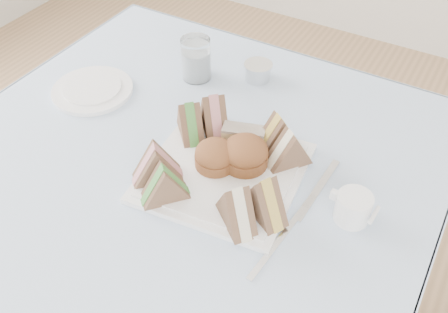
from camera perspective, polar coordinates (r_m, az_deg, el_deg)
The scene contains 20 objects.
table at distance 1.32m, azimuth -4.16°, elevation -12.49°, with size 0.90×0.90×0.74m, color brown.
tablecloth at distance 1.03m, azimuth -5.20°, elevation -0.86°, with size 1.02×1.02×0.01m, color silver.
serving_plate at distance 1.00m, azimuth 0.00°, elevation -1.83°, with size 0.30×0.30×0.01m, color white.
sandwich_fl_a at distance 0.96m, azimuth -7.74°, elevation -0.67°, with size 0.10×0.05×0.09m, color brown, non-canonical shape.
sandwich_fl_b at distance 0.92m, azimuth -6.83°, elevation -2.94°, with size 0.09×0.04×0.08m, color brown, non-canonical shape.
sandwich_fr_a at distance 0.89m, azimuth 4.62°, elevation -4.58°, with size 0.10×0.05×0.09m, color brown, non-canonical shape.
sandwich_fr_b at distance 0.88m, azimuth 1.44°, elevation -5.57°, with size 0.10×0.05×0.09m, color brown, non-canonical shape.
sandwich_bl_a at distance 1.05m, azimuth -3.92°, elevation 4.31°, with size 0.10×0.04×0.09m, color brown, non-canonical shape.
sandwich_bl_b at distance 1.06m, azimuth -1.19°, elevation 5.09°, with size 0.10×0.05×0.09m, color brown, non-canonical shape.
sandwich_br_a at distance 0.99m, azimuth 7.49°, elevation 1.03°, with size 0.09×0.04×0.08m, color brown, non-canonical shape.
sandwich_br_b at distance 1.02m, azimuth 6.14°, elevation 2.90°, with size 0.09×0.04×0.08m, color brown, non-canonical shape.
scone_left at distance 0.98m, azimuth -1.01°, elevation 0.11°, with size 0.08×0.08×0.06m, color brown.
scone_right at distance 0.99m, azimuth 2.45°, elevation 0.36°, with size 0.09×0.09×0.06m, color brown.
pastry_slice at distance 1.04m, azimuth 2.27°, elevation 2.39°, with size 0.09×0.04×0.04m, color beige.
side_plate at distance 1.25m, azimuth -14.79°, elevation 7.36°, with size 0.19×0.19×0.01m, color white.
water_glass at distance 1.24m, azimuth -3.22°, elevation 11.09°, with size 0.07×0.07×0.11m, color white.
tea_strainer at distance 1.25m, azimuth 3.90°, elevation 9.58°, with size 0.07×0.07×0.04m, color silver.
knife at distance 0.99m, azimuth 10.69°, elevation -3.70°, with size 0.01×0.19×0.00m, color silver.
fork at distance 0.90m, azimuth 6.27°, elevation -9.59°, with size 0.01×0.19×0.00m, color silver.
creamer_jug at distance 0.94m, azimuth 14.54°, elevation -5.69°, with size 0.07×0.07×0.06m, color white.
Camera 1 is at (0.45, -0.59, 1.46)m, focal length 40.00 mm.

